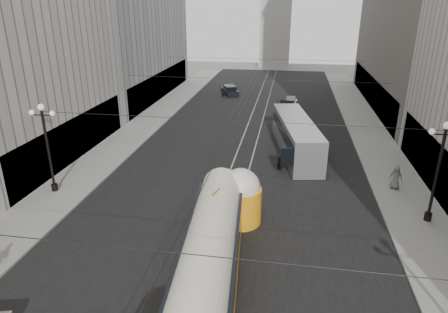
% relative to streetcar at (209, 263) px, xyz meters
% --- Properties ---
extents(road, '(20.00, 85.00, 0.02)m').
position_rel_streetcar_xyz_m(road, '(-0.50, 23.19, -1.75)').
color(road, black).
rests_on(road, ground).
extents(sidewalk_left, '(4.00, 72.00, 0.15)m').
position_rel_streetcar_xyz_m(sidewalk_left, '(-12.50, 26.69, -1.68)').
color(sidewalk_left, gray).
rests_on(sidewalk_left, ground).
extents(sidewalk_right, '(4.00, 72.00, 0.15)m').
position_rel_streetcar_xyz_m(sidewalk_right, '(11.50, 26.69, -1.68)').
color(sidewalk_right, gray).
rests_on(sidewalk_right, ground).
extents(rail_left, '(0.12, 85.00, 0.04)m').
position_rel_streetcar_xyz_m(rail_left, '(-1.25, 23.19, -1.75)').
color(rail_left, gray).
rests_on(rail_left, ground).
extents(rail_right, '(0.12, 85.00, 0.04)m').
position_rel_streetcar_xyz_m(rail_right, '(0.25, 23.19, -1.75)').
color(rail_right, gray).
rests_on(rail_right, ground).
extents(lamppost_left_mid, '(1.86, 0.44, 6.37)m').
position_rel_streetcar_xyz_m(lamppost_left_mid, '(-13.10, 8.69, 1.99)').
color(lamppost_left_mid, black).
rests_on(lamppost_left_mid, sidewalk_left).
extents(lamppost_right_mid, '(1.86, 0.44, 6.37)m').
position_rel_streetcar_xyz_m(lamppost_right_mid, '(12.10, 8.69, 1.99)').
color(lamppost_right_mid, black).
rests_on(lamppost_right_mid, sidewalk_right).
extents(catenary, '(25.00, 72.00, 0.23)m').
position_rel_streetcar_xyz_m(catenary, '(-0.38, 22.18, 4.13)').
color(catenary, black).
rests_on(catenary, ground).
extents(streetcar, '(3.75, 16.32, 3.59)m').
position_rel_streetcar_xyz_m(streetcar, '(0.00, 0.00, 0.00)').
color(streetcar, '#FFA416').
rests_on(streetcar, ground).
extents(city_bus, '(4.68, 12.43, 3.07)m').
position_rel_streetcar_xyz_m(city_bus, '(3.93, 19.70, -0.07)').
color(city_bus, '#A4A7A9').
rests_on(city_bus, ground).
extents(sedan_white_far, '(2.38, 4.92, 1.51)m').
position_rel_streetcar_xyz_m(sedan_white_far, '(2.99, 35.04, -1.07)').
color(sedan_white_far, '#BBBBBB').
rests_on(sedan_white_far, ground).
extents(sedan_dark_far, '(3.22, 4.50, 1.32)m').
position_rel_streetcar_xyz_m(sedan_dark_far, '(-5.60, 42.59, -1.16)').
color(sedan_dark_far, black).
rests_on(sedan_dark_far, ground).
extents(pedestrian_sidewalk_right, '(1.02, 0.84, 1.81)m').
position_rel_streetcar_xyz_m(pedestrian_sidewalk_right, '(11.08, 13.09, -0.70)').
color(pedestrian_sidewalk_right, slate).
rests_on(pedestrian_sidewalk_right, sidewalk_right).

